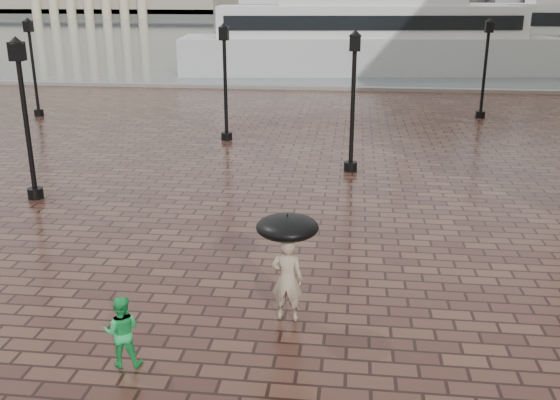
% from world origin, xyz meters
% --- Properties ---
extents(harbour_water, '(240.00, 240.00, 0.00)m').
position_xyz_m(harbour_water, '(0.00, 92.00, 0.00)').
color(harbour_water, '#495358').
rests_on(harbour_water, ground).
extents(quay_edge, '(80.00, 0.60, 0.30)m').
position_xyz_m(quay_edge, '(0.00, 32.00, 0.00)').
color(quay_edge, slate).
rests_on(quay_edge, ground).
extents(far_shore, '(300.00, 60.00, 2.00)m').
position_xyz_m(far_shore, '(0.00, 160.00, 1.00)').
color(far_shore, '#4C4C47').
rests_on(far_shore, ground).
extents(street_lamps, '(21.44, 14.44, 4.40)m').
position_xyz_m(street_lamps, '(-1.60, 17.60, 2.33)').
color(street_lamps, black).
rests_on(street_lamps, ground).
extents(adult_pedestrian, '(0.60, 0.42, 1.58)m').
position_xyz_m(adult_pedestrian, '(1.97, 3.91, 0.79)').
color(adult_pedestrian, tan).
rests_on(adult_pedestrian, ground).
extents(child_pedestrian, '(0.65, 0.55, 1.19)m').
position_xyz_m(child_pedestrian, '(-0.46, 2.13, 0.60)').
color(child_pedestrian, green).
rests_on(child_pedestrian, ground).
extents(ferry_near, '(27.41, 9.84, 8.79)m').
position_xyz_m(ferry_near, '(3.82, 40.98, 2.64)').
color(ferry_near, '#BBBBBB').
rests_on(ferry_near, ground).
extents(umbrella, '(1.10, 1.10, 1.11)m').
position_xyz_m(umbrella, '(1.97, 3.91, 1.78)').
color(umbrella, black).
rests_on(umbrella, ground).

